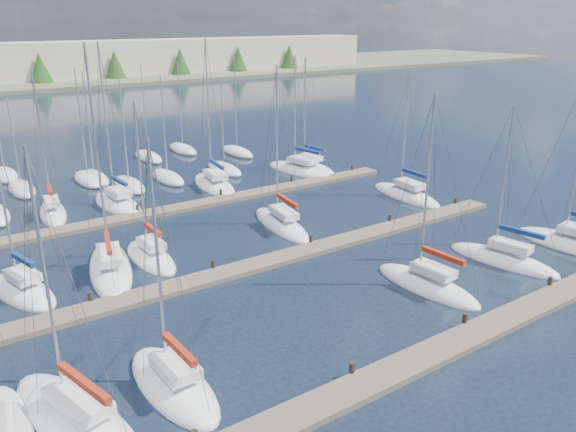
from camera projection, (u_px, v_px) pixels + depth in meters
ground at (88, 147)px, 72.74m from camera, size 400.00×400.00×0.00m
dock_near at (425, 357)px, 27.63m from camera, size 44.00×1.93×1.10m
dock_mid at (271, 261)px, 38.51m from camera, size 44.00×1.93×1.10m
dock_far at (185, 207)px, 49.39m from camera, size 44.00×1.93×1.10m
sailboat_b at (76, 419)px, 23.31m from camera, size 4.99×9.47×12.44m
sailboat_o at (118, 204)px, 50.11m from camera, size 3.32×8.08×14.80m
sailboat_f at (503, 260)px, 38.54m from camera, size 3.60×8.12×11.44m
sailboat_q at (300, 170)px, 61.09m from camera, size 4.70×9.45×12.96m
sailboat_h at (23, 291)px, 34.16m from camera, size 4.12×7.08×11.50m
sailboat_m at (406, 195)px, 52.56m from camera, size 3.24×8.77×12.02m
sailboat_r at (308, 167)px, 62.33m from camera, size 3.29×7.91×12.72m
sailboat_j at (151, 257)px, 38.97m from camera, size 2.43×6.75×11.62m
sailboat_p at (214, 185)px, 55.78m from camera, size 4.27×9.24×14.92m
sailboat_n at (53, 213)px, 47.70m from camera, size 3.14×7.21×12.82m
sailboat_k at (281, 224)px, 45.12m from camera, size 3.60×9.01×13.32m
sailboat_g at (574, 245)px, 41.10m from camera, size 4.05×9.08×14.54m
sailboat_c at (174, 384)px, 25.51m from camera, size 2.98×7.30×12.21m
sailboat_d at (427, 285)px, 34.92m from camera, size 2.97×7.80×12.65m
sailboat_i at (111, 268)px, 37.23m from camera, size 4.94×9.88×15.32m
distant_boats at (90, 178)px, 57.71m from camera, size 36.93×20.75×13.30m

